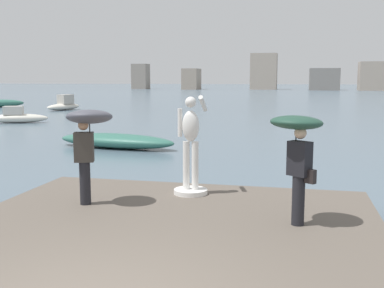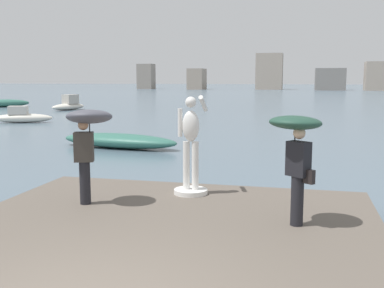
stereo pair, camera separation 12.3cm
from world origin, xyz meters
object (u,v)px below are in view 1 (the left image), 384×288
(onlooker_left, at_px, (88,130))
(boat_leftward, at_px, (116,141))
(boat_mid, at_px, (64,105))
(boat_far, at_px, (17,117))
(onlooker_right, at_px, (298,141))
(statue_white_figure, at_px, (191,152))

(onlooker_left, distance_m, boat_leftward, 10.61)
(boat_mid, distance_m, boat_far, 12.71)
(onlooker_right, bearing_deg, boat_mid, 123.82)
(boat_mid, bearing_deg, boat_leftward, -57.31)
(onlooker_right, distance_m, boat_leftward, 12.89)
(onlooker_left, bearing_deg, boat_mid, 118.73)
(statue_white_figure, bearing_deg, boat_leftward, 121.31)
(boat_leftward, bearing_deg, onlooker_left, -70.96)
(onlooker_left, bearing_deg, boat_far, 126.43)
(statue_white_figure, height_order, onlooker_right, statue_white_figure)
(statue_white_figure, distance_m, boat_leftward, 10.16)
(onlooker_left, distance_m, boat_far, 23.77)
(boat_far, bearing_deg, statue_white_figure, -48.21)
(boat_mid, relative_size, boat_leftward, 0.72)
(statue_white_figure, height_order, boat_leftward, statue_white_figure)
(statue_white_figure, distance_m, onlooker_left, 2.31)
(boat_mid, height_order, boat_far, boat_mid)
(onlooker_right, bearing_deg, boat_leftward, 126.09)
(onlooker_right, relative_size, boat_mid, 0.48)
(statue_white_figure, height_order, boat_far, statue_white_figure)
(onlooker_right, height_order, boat_leftward, onlooker_right)
(onlooker_left, bearing_deg, boat_leftward, 109.04)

